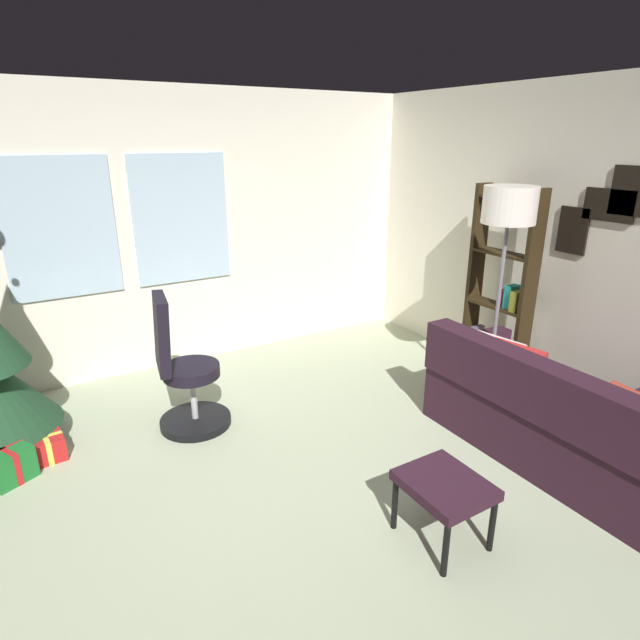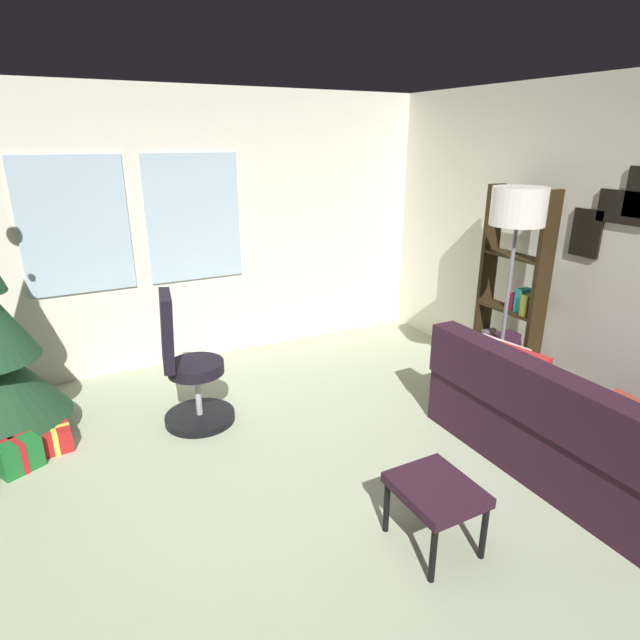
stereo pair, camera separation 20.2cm
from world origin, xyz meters
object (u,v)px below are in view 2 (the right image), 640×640
at_px(floor_lamp, 517,221).
at_px(couch, 590,432).
at_px(gift_box_green, 13,452).
at_px(office_chair, 188,374).
at_px(bookshelf, 511,304).
at_px(gift_box_red, 54,438).
at_px(footstool, 436,494).

bearing_deg(floor_lamp, couch, -93.55).
bearing_deg(gift_box_green, couch, -28.25).
distance_m(office_chair, bookshelf, 2.84).
xyz_separation_m(gift_box_red, office_chair, (1.00, -0.09, 0.34)).
bearing_deg(gift_box_green, bookshelf, -9.25).
bearing_deg(floor_lamp, gift_box_red, 161.56).
xyz_separation_m(couch, footstool, (-1.38, -0.06, 0.04)).
xyz_separation_m(couch, gift_box_red, (-3.25, 2.00, -0.22)).
bearing_deg(footstool, floor_lamp, 33.64).
bearing_deg(footstool, gift_box_green, 137.46).
relative_size(office_chair, bookshelf, 0.61).
bearing_deg(gift_box_red, gift_box_green, -156.21).
bearing_deg(bookshelf, gift_box_red, 168.44).
height_order(gift_box_red, bookshelf, bookshelf).
distance_m(gift_box_green, floor_lamp, 3.98).
xyz_separation_m(footstool, floor_lamp, (1.44, 0.96, 1.26)).
relative_size(gift_box_red, office_chair, 0.24).
distance_m(footstool, gift_box_green, 2.89).
distance_m(couch, footstool, 1.39).
relative_size(couch, bookshelf, 1.07).
bearing_deg(gift_box_red, floor_lamp, -18.44).
bearing_deg(floor_lamp, office_chair, 156.37).
relative_size(footstool, floor_lamp, 0.26).
distance_m(gift_box_green, bookshelf, 4.11).
bearing_deg(couch, gift_box_red, 148.41).
bearing_deg(gift_box_red, bookshelf, -11.56).
xyz_separation_m(couch, bookshelf, (0.49, 1.23, 0.48)).
xyz_separation_m(footstool, bookshelf, (1.88, 1.30, 0.45)).
relative_size(couch, footstool, 4.04).
height_order(bookshelf, floor_lamp, floor_lamp).
xyz_separation_m(gift_box_red, floor_lamp, (3.30, -1.10, 1.51)).
distance_m(gift_box_red, office_chair, 1.06).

